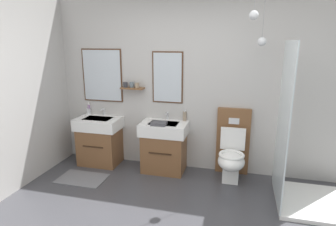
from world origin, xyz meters
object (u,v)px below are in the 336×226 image
toothbrush_cup (89,111)px  shower_tray (306,174)px  folded_hand_towel (159,124)px  vanity_sink_left (100,140)px  toilet (232,153)px  soap_dispenser (185,116)px  vanity_sink_right (164,146)px

toothbrush_cup → shower_tray: bearing=-11.1°
folded_hand_towel → toothbrush_cup: bearing=166.6°
shower_tray → vanity_sink_left: bearing=171.0°
toilet → toothbrush_cup: 2.39m
vanity_sink_left → toothbrush_cup: bearing=148.0°
toilet → soap_dispenser: (-0.73, 0.17, 0.46)m
toilet → folded_hand_towel: toilet is taller
vanity_sink_left → folded_hand_towel: (1.04, -0.14, 0.39)m
vanity_sink_right → toothbrush_cup: bearing=173.0°
vanity_sink_left → soap_dispenser: soap_dispenser is taller
vanity_sink_right → toothbrush_cup: size_ratio=3.83×
toothbrush_cup → vanity_sink_left: bearing=-32.0°
soap_dispenser → folded_hand_towel: soap_dispenser is taller
toothbrush_cup → shower_tray: 3.33m
vanity_sink_right → folded_hand_towel: folded_hand_towel is taller
vanity_sink_left → folded_hand_towel: size_ratio=3.47×
vanity_sink_right → shower_tray: shower_tray is taller
toothbrush_cup → folded_hand_towel: 1.34m
toilet → soap_dispenser: toilet is taller
toilet → shower_tray: bearing=-28.0°
vanity_sink_left → vanity_sink_right: 1.08m
vanity_sink_right → soap_dispenser: bearing=32.6°
toilet → soap_dispenser: 0.88m
vanity_sink_right → toothbrush_cup: 1.41m
vanity_sink_right → shower_tray: (1.90, -0.47, -0.01)m
toothbrush_cup → shower_tray: (3.24, -0.63, -0.42)m
soap_dispenser → folded_hand_towel: 0.45m
vanity_sink_left → toilet: (2.08, 0.00, -0.02)m
toilet → toothbrush_cup: toilet is taller
soap_dispenser → toilet: bearing=-13.1°
toothbrush_cup → soap_dispenser: 1.61m
folded_hand_towel → vanity_sink_right: bearing=74.5°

